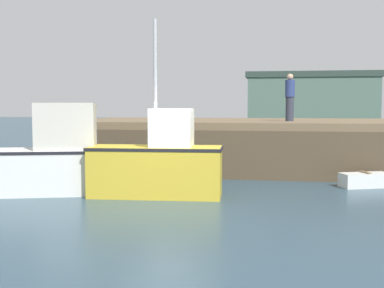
# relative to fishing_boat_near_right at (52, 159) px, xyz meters

# --- Properties ---
(ground) EXTENTS (120.00, 160.00, 0.10)m
(ground) POSITION_rel_fishing_boat_near_right_xyz_m (3.37, -0.79, -0.99)
(ground) COLOR #2D4756
(pier) EXTENTS (13.70, 6.26, 1.84)m
(pier) POSITION_rel_fishing_boat_near_right_xyz_m (5.25, 5.90, 0.57)
(pier) COLOR brown
(pier) RESTS_ON ground
(fishing_boat_near_right) EXTENTS (4.46, 2.52, 2.48)m
(fishing_boat_near_right) POSITION_rel_fishing_boat_near_right_xyz_m (0.00, 0.00, 0.00)
(fishing_boat_near_right) COLOR silver
(fishing_boat_near_right) RESTS_ON ground
(fishing_boat_mid) EXTENTS (3.60, 1.47, 4.65)m
(fishing_boat_mid) POSITION_rel_fishing_boat_near_right_xyz_m (2.97, 0.05, -0.05)
(fishing_boat_mid) COLOR gold
(fishing_boat_mid) RESTS_ON ground
(rowboat) EXTENTS (1.56, 1.09, 0.46)m
(rowboat) POSITION_rel_fishing_boat_near_right_xyz_m (8.62, 2.53, -0.73)
(rowboat) COLOR silver
(rowboat) RESTS_ON ground
(dockworker) EXTENTS (0.34, 0.34, 1.69)m
(dockworker) POSITION_rel_fishing_boat_near_right_xyz_m (6.47, 5.60, 1.75)
(dockworker) COLOR #2D3342
(dockworker) RESTS_ON pier
(warehouse) EXTENTS (11.27, 5.00, 5.23)m
(warehouse) POSITION_rel_fishing_boat_near_right_xyz_m (8.87, 32.63, 1.69)
(warehouse) COLOR #4C6656
(warehouse) RESTS_ON ground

